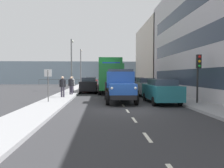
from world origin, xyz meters
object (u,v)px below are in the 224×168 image
Objects in this scene: car_red_oppositeside_1 at (91,83)px; pedestrian_in_dark_coat at (71,84)px; lamp_post_far at (81,64)px; street_sign at (48,80)px; car_grey_kerbside_1 at (145,86)px; car_black_oppositeside_0 at (89,85)px; truck_vintage_blue at (120,86)px; car_teal_kerbside_near at (161,91)px; car_navy_kerbside_2 at (136,84)px; pedestrian_strolling at (72,83)px; pedestrian_near_railing at (63,85)px; car_white_kerbside_3 at (130,83)px; lorry_cargo_green at (110,74)px; lamp_post_promenade at (72,60)px; traffic_light_near at (198,68)px.

car_red_oppositeside_1 is 2.38× the size of pedestrian_in_dark_coat.
street_sign is at bearing 89.46° from lamp_post_far.
car_black_oppositeside_0 is (5.65, -3.94, 0.00)m from car_grey_kerbside_1.
truck_vintage_blue reaches higher than street_sign.
car_teal_kerbside_near and car_navy_kerbside_2 have the same top height.
car_red_oppositeside_1 is at bearing -101.26° from pedestrian_strolling.
car_navy_kerbside_2 is at bearing -133.26° from pedestrian_near_railing.
car_white_kerbside_3 is 2.31× the size of pedestrian_near_railing.
pedestrian_in_dark_coat is at bearing 42.49° from lorry_cargo_green.
lorry_cargo_green reaches higher than street_sign.
lorry_cargo_green is 1.31× the size of lamp_post_promenade.
pedestrian_strolling is at bearing 24.84° from car_navy_kerbside_2.
traffic_light_near is 1.42× the size of street_sign.
lamp_post_far is (4.85, -22.23, 2.78)m from truck_vintage_blue.
car_red_oppositeside_1 is 5.96m from lamp_post_promenade.
street_sign reaches higher than pedestrian_near_railing.
car_teal_kerbside_near is 1.43× the size of traffic_light_near.
pedestrian_in_dark_coat is at bearing 96.87° from lamp_post_promenade.
truck_vintage_blue reaches higher than pedestrian_strolling.
pedestrian_strolling is (-0.19, -4.59, -0.02)m from pedestrian_near_railing.
lorry_cargo_green is at bearing 172.56° from car_black_oppositeside_0.
lamp_post_promenade is (2.19, -1.95, 2.99)m from car_black_oppositeside_0.
truck_vintage_blue is 0.88× the size of lamp_post_far.
traffic_light_near reaches higher than car_black_oppositeside_0.
lamp_post_promenade is (0.52, -3.73, 2.72)m from pedestrian_strolling.
truck_vintage_blue is 1.40× the size of car_red_oppositeside_1.
lorry_cargo_green is at bearing 153.72° from lamp_post_promenade.
truck_vintage_blue is 11.03m from car_navy_kerbside_2.
car_teal_kerbside_near and car_black_oppositeside_0 have the same top height.
car_navy_kerbside_2 is 8.08m from pedestrian_strolling.
car_red_oppositeside_1 is (0.00, -6.62, -0.00)m from car_black_oppositeside_0.
pedestrian_strolling reaches higher than car_navy_kerbside_2.
pedestrian_in_dark_coat reaches higher than car_navy_kerbside_2.
car_white_kerbside_3 and car_black_oppositeside_0 have the same top height.
pedestrian_strolling is (4.06, 1.46, -0.92)m from lorry_cargo_green.
traffic_light_near is 25.90m from lamp_post_far.
street_sign is at bearing 81.68° from pedestrian_in_dark_coat.
lorry_cargo_green is at bearing -87.60° from truck_vintage_blue.
street_sign reaches higher than car_teal_kerbside_near.
car_navy_kerbside_2 and car_red_oppositeside_1 have the same top height.
car_grey_kerbside_1 is 7.90m from pedestrian_near_railing.
car_red_oppositeside_1 is at bearing -65.73° from traffic_light_near.
truck_vintage_blue is 3.34× the size of pedestrian_in_dark_coat.
car_white_kerbside_3 is 0.65× the size of lamp_post_promenade.
lamp_post_far reaches higher than traffic_light_near.
car_grey_kerbside_1 is (0.00, -5.55, -0.00)m from car_teal_kerbside_near.
car_grey_kerbside_1 is 7.25m from traffic_light_near.
traffic_light_near is at bearing 99.91° from car_navy_kerbside_2.
street_sign is (4.70, 9.15, -0.39)m from lorry_cargo_green.
pedestrian_strolling is 0.27× the size of lamp_post_promenade.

